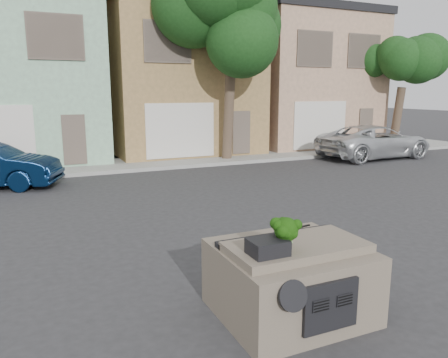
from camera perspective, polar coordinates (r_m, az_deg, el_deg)
ground_plane at (r=9.14m, az=-1.88°, el=-8.87°), size 120.00×120.00×0.00m
sidewalk at (r=18.97m, az=-14.12°, el=1.70°), size 40.00×3.00×0.15m
townhouse_mint at (r=22.43m, az=-25.54°, el=11.90°), size 7.20×8.20×7.55m
townhouse_tan at (r=23.58m, az=-6.57°, el=12.84°), size 7.20×8.20×7.55m
townhouse_beige at (r=26.86m, az=9.22°, el=12.59°), size 7.20×8.20×7.55m
silver_pickup at (r=22.18m, az=18.92°, el=2.61°), size 5.78×2.83×1.58m
tree_near at (r=19.59m, az=0.66°, el=14.60°), size 4.40×4.00×8.50m
tree_far at (r=25.45m, az=21.87°, el=10.26°), size 3.20×3.00×6.00m
car_dashboard at (r=6.46m, az=8.59°, el=-12.55°), size 2.00×1.80×1.12m
instrument_hump at (r=5.65m, az=5.73°, el=-8.83°), size 0.48×0.38×0.20m
wiper_arm at (r=6.70m, az=8.99°, el=-6.45°), size 0.69×0.15×0.02m
broccoli at (r=5.75m, az=8.11°, el=-7.14°), size 0.39×0.39×0.47m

